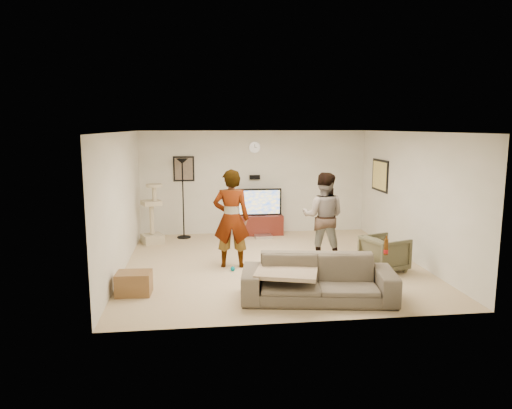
{
  "coord_description": "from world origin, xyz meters",
  "views": [
    {
      "loc": [
        -1.38,
        -8.61,
        2.6
      ],
      "look_at": [
        -0.28,
        0.2,
        1.12
      ],
      "focal_mm": 33.07,
      "sensor_mm": 36.0,
      "label": 1
    }
  ],
  "objects": [
    {
      "name": "cat_tree",
      "position": [
        -2.41,
        1.93,
        0.68
      ],
      "size": [
        0.57,
        0.57,
        1.36
      ],
      "primitive_type": "cube",
      "rotation": [
        0.0,
        0.0,
        0.39
      ],
      "color": "#B7AA8A",
      "rests_on": "floor"
    },
    {
      "name": "floor_lamp",
      "position": [
        -1.72,
        2.38,
        0.93
      ],
      "size": [
        0.32,
        0.32,
        1.86
      ],
      "primitive_type": "cylinder",
      "color": "black",
      "rests_on": "floor"
    },
    {
      "name": "tv",
      "position": [
        0.08,
        2.5,
        0.8
      ],
      "size": [
        1.09,
        0.08,
        0.64
      ],
      "primitive_type": "cube",
      "color": "black",
      "rests_on": "tv_stand"
    },
    {
      "name": "wall_speaker",
      "position": [
        0.0,
        2.69,
        1.38
      ],
      "size": [
        0.25,
        0.1,
        0.1
      ],
      "primitive_type": "cube",
      "color": "black",
      "rests_on": "wall_back"
    },
    {
      "name": "picture_right",
      "position": [
        2.73,
        1.6,
        1.5
      ],
      "size": [
        0.03,
        0.78,
        0.62
      ],
      "primitive_type": "cube",
      "color": "#E6C86A",
      "rests_on": "wall_right"
    },
    {
      "name": "ceiling",
      "position": [
        0.0,
        0.0,
        2.51
      ],
      "size": [
        5.5,
        5.5,
        0.02
      ],
      "primitive_type": "cube",
      "color": "white",
      "rests_on": "wall_back"
    },
    {
      "name": "sofa",
      "position": [
        0.39,
        -1.96,
        0.33
      ],
      "size": [
        2.4,
        1.25,
        0.67
      ],
      "primitive_type": "imported",
      "rotation": [
        0.0,
        0.0,
        -0.16
      ],
      "color": "brown",
      "rests_on": "floor"
    },
    {
      "name": "side_table",
      "position": [
        -2.4,
        -1.37,
        0.18
      ],
      "size": [
        0.56,
        0.43,
        0.36
      ],
      "primitive_type": "cube",
      "rotation": [
        0.0,
        0.0,
        -0.06
      ],
      "color": "brown",
      "rests_on": "floor"
    },
    {
      "name": "beer_bottle",
      "position": [
        1.44,
        -1.96,
        0.79
      ],
      "size": [
        0.06,
        0.06,
        0.25
      ],
      "primitive_type": "cylinder",
      "color": "#4F2807",
      "rests_on": "sofa"
    },
    {
      "name": "wall_front",
      "position": [
        0.0,
        -2.75,
        1.25
      ],
      "size": [
        5.5,
        0.04,
        2.5
      ],
      "primitive_type": "cube",
      "color": "beige",
      "rests_on": "floor"
    },
    {
      "name": "person_left",
      "position": [
        -0.77,
        -0.08,
        0.92
      ],
      "size": [
        0.71,
        0.51,
        1.83
      ],
      "primitive_type": "imported",
      "rotation": [
        0.0,
        0.0,
        3.04
      ],
      "color": "gray",
      "rests_on": "floor"
    },
    {
      "name": "wall_clock",
      "position": [
        0.0,
        2.72,
        2.1
      ],
      "size": [
        0.26,
        0.04,
        0.26
      ],
      "primitive_type": "cylinder",
      "rotation": [
        1.57,
        0.0,
        0.0
      ],
      "color": "white",
      "rests_on": "wall_back"
    },
    {
      "name": "tv_screen",
      "position": [
        0.08,
        2.46,
        0.8
      ],
      "size": [
        1.0,
        0.01,
        0.57
      ],
      "primitive_type": "cube",
      "color": "gold",
      "rests_on": "tv"
    },
    {
      "name": "picture_back",
      "position": [
        -1.7,
        2.73,
        1.6
      ],
      "size": [
        0.42,
        0.03,
        0.52
      ],
      "primitive_type": "cube",
      "color": "brown",
      "rests_on": "wall_back"
    },
    {
      "name": "wall_left",
      "position": [
        -2.75,
        0.0,
        1.25
      ],
      "size": [
        0.04,
        5.5,
        2.5
      ],
      "primitive_type": "cube",
      "color": "beige",
      "rests_on": "floor"
    },
    {
      "name": "armchair",
      "position": [
        1.97,
        -0.67,
        0.32
      ],
      "size": [
        0.89,
        0.87,
        0.64
      ],
      "primitive_type": "imported",
      "rotation": [
        0.0,
        0.0,
        1.9
      ],
      "color": "#46432F",
      "rests_on": "floor"
    },
    {
      "name": "toy_ball",
      "position": [
        -0.78,
        -0.36,
        0.04
      ],
      "size": [
        0.08,
        0.08,
        0.08
      ],
      "primitive_type": "sphere",
      "color": "#007185",
      "rests_on": "floor"
    },
    {
      "name": "tv_stand",
      "position": [
        0.08,
        2.5,
        0.24
      ],
      "size": [
        1.15,
        0.45,
        0.48
      ],
      "primitive_type": "cube",
      "color": "#4B1811",
      "rests_on": "floor"
    },
    {
      "name": "console_box",
      "position": [
        0.13,
        2.11,
        0.04
      ],
      "size": [
        0.4,
        0.3,
        0.07
      ],
      "primitive_type": "cube",
      "color": "silver",
      "rests_on": "floor"
    },
    {
      "name": "person_right",
      "position": [
        1.04,
        0.17,
        0.86
      ],
      "size": [
        1.01,
        0.9,
        1.73
      ],
      "primitive_type": "imported",
      "rotation": [
        0.0,
        0.0,
        2.8
      ],
      "color": "navy",
      "rests_on": "floor"
    },
    {
      "name": "wall_right",
      "position": [
        2.75,
        0.0,
        1.25
      ],
      "size": [
        0.04,
        5.5,
        2.5
      ],
      "primitive_type": "cube",
      "color": "beige",
      "rests_on": "floor"
    },
    {
      "name": "throw_blanket",
      "position": [
        -0.09,
        -1.96,
        0.45
      ],
      "size": [
        1.07,
        0.93,
        0.06
      ],
      "primitive_type": "cube",
      "rotation": [
        0.0,
        0.0,
        -0.3
      ],
      "color": "tan",
      "rests_on": "sofa"
    },
    {
      "name": "wall_back",
      "position": [
        0.0,
        2.75,
        1.25
      ],
      "size": [
        5.5,
        0.04,
        2.5
      ],
      "primitive_type": "cube",
      "color": "beige",
      "rests_on": "floor"
    },
    {
      "name": "floor",
      "position": [
        0.0,
        0.0,
        -0.01
      ],
      "size": [
        5.5,
        5.5,
        0.02
      ],
      "primitive_type": "cube",
      "color": "tan",
      "rests_on": "ground"
    }
  ]
}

